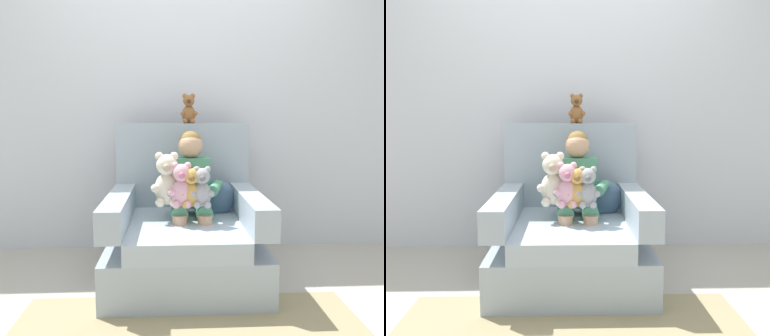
# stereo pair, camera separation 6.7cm
# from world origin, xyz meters

# --- Properties ---
(ground_plane) EXTENTS (8.00, 8.00, 0.00)m
(ground_plane) POSITION_xyz_m (0.00, 0.00, 0.00)
(ground_plane) COLOR #ADA89E
(back_wall) EXTENTS (6.00, 0.10, 2.60)m
(back_wall) POSITION_xyz_m (0.00, 0.73, 1.30)
(back_wall) COLOR silver
(back_wall) RESTS_ON ground
(armchair) EXTENTS (0.99, 1.03, 1.03)m
(armchair) POSITION_xyz_m (0.00, 0.06, 0.31)
(armchair) COLOR #9EADBC
(armchair) RESTS_ON ground
(seated_child) EXTENTS (0.45, 0.39, 0.82)m
(seated_child) POSITION_xyz_m (0.04, 0.09, 0.62)
(seated_child) COLOR #4C9370
(seated_child) RESTS_ON armchair
(plush_honey) EXTENTS (0.15, 0.13, 0.26)m
(plush_honey) POSITION_xyz_m (0.04, -0.10, 0.64)
(plush_honey) COLOR gold
(plush_honey) RESTS_ON armchair
(plush_cream) EXTENTS (0.20, 0.17, 0.34)m
(plush_cream) POSITION_xyz_m (-0.12, -0.04, 0.68)
(plush_cream) COLOR silver
(plush_cream) RESTS_ON armchair
(plush_pink) EXTENTS (0.17, 0.14, 0.29)m
(plush_pink) POSITION_xyz_m (-0.02, -0.09, 0.65)
(plush_pink) COLOR #EAA8BC
(plush_pink) RESTS_ON armchair
(plush_grey) EXTENTS (0.15, 0.13, 0.26)m
(plush_grey) POSITION_xyz_m (0.10, -0.11, 0.64)
(plush_grey) COLOR #9E9EA3
(plush_grey) RESTS_ON armchair
(plush_brown_on_backrest) EXTENTS (0.13, 0.11, 0.22)m
(plush_brown_on_backrest) POSITION_xyz_m (0.04, 0.44, 1.13)
(plush_brown_on_backrest) COLOR brown
(plush_brown_on_backrest) RESTS_ON armchair
(throw_pillow) EXTENTS (0.27, 0.15, 0.26)m
(throw_pillow) POSITION_xyz_m (0.23, 0.20, 0.51)
(throw_pillow) COLOR slate
(throw_pillow) RESTS_ON armchair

